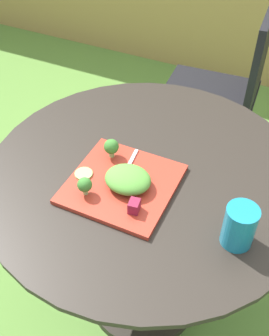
{
  "coord_description": "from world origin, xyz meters",
  "views": [
    {
      "loc": [
        0.34,
        -0.81,
        1.58
      ],
      "look_at": [
        -0.02,
        -0.04,
        0.77
      ],
      "focal_mm": 44.45,
      "sensor_mm": 36.0,
      "label": 1
    }
  ],
  "objects_px": {
    "salad_plate": "(122,184)",
    "fork": "(127,170)",
    "drinking_glass": "(239,228)",
    "patio_chair": "(229,85)"
  },
  "relations": [
    {
      "from": "fork",
      "to": "drinking_glass",
      "type": "bearing_deg",
      "value": -15.49
    },
    {
      "from": "salad_plate",
      "to": "patio_chair",
      "type": "bearing_deg",
      "value": 85.75
    },
    {
      "from": "patio_chair",
      "to": "drinking_glass",
      "type": "distance_m",
      "value": 1.08
    },
    {
      "from": "patio_chair",
      "to": "drinking_glass",
      "type": "bearing_deg",
      "value": -74.96
    },
    {
      "from": "salad_plate",
      "to": "fork",
      "type": "xyz_separation_m",
      "value": [
        -0.01,
        0.05,
        0.01
      ]
    },
    {
      "from": "drinking_glass",
      "to": "salad_plate",
      "type": "bearing_deg",
      "value": 171.69
    },
    {
      "from": "drinking_glass",
      "to": "fork",
      "type": "relative_size",
      "value": 0.75
    },
    {
      "from": "salad_plate",
      "to": "drinking_glass",
      "type": "xyz_separation_m",
      "value": [
        0.34,
        -0.05,
        0.05
      ]
    },
    {
      "from": "patio_chair",
      "to": "salad_plate",
      "type": "relative_size",
      "value": 3.09
    },
    {
      "from": "fork",
      "to": "salad_plate",
      "type": "bearing_deg",
      "value": -78.94
    }
  ]
}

